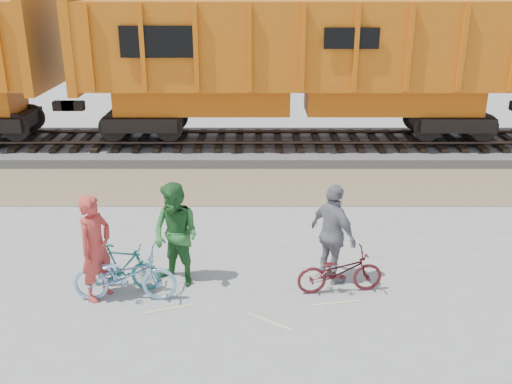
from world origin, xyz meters
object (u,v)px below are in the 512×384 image
(bicycle_maroon, at_px, (340,271))
(person_woman, at_px, (333,234))
(bicycle_teal, at_px, (122,267))
(person_man, at_px, (176,235))
(bicycle_blue, at_px, (125,275))
(hopper_car_center, at_px, (298,60))
(person_solo, at_px, (95,248))

(bicycle_maroon, distance_m, person_woman, 0.70)
(bicycle_teal, relative_size, person_man, 0.74)
(person_woman, bearing_deg, person_man, 56.50)
(person_man, bearing_deg, bicycle_blue, -112.23)
(hopper_car_center, xyz_separation_m, person_solo, (-4.20, -9.36, -2.02))
(bicycle_teal, distance_m, bicycle_maroon, 4.03)
(person_woman, bearing_deg, bicycle_blue, 65.27)
(hopper_car_center, relative_size, person_man, 7.01)
(bicycle_teal, bearing_deg, hopper_car_center, -12.84)
(bicycle_maroon, height_order, person_solo, person_solo)
(hopper_car_center, relative_size, person_solo, 7.08)
(bicycle_teal, bearing_deg, bicycle_maroon, -81.75)
(hopper_car_center, height_order, bicycle_teal, hopper_car_center)
(hopper_car_center, bearing_deg, bicycle_maroon, -88.80)
(person_solo, bearing_deg, person_woman, -54.90)
(hopper_car_center, bearing_deg, bicycle_teal, -112.98)
(bicycle_blue, relative_size, person_woman, 0.95)
(bicycle_maroon, distance_m, person_man, 3.10)
(person_man, height_order, person_woman, person_man)
(person_man, bearing_deg, person_solo, -126.96)
(bicycle_maroon, bearing_deg, person_woman, 7.09)
(person_man, bearing_deg, bicycle_teal, -136.08)
(bicycle_blue, xyz_separation_m, person_woman, (3.79, 0.67, 0.49))
(bicycle_blue, bearing_deg, bicycle_maroon, -86.72)
(person_woman, bearing_deg, person_solo, 62.81)
(bicycle_teal, height_order, person_solo, person_solo)
(person_man, bearing_deg, person_woman, 33.92)
(bicycle_maroon, xyz_separation_m, person_man, (-3.03, 0.33, 0.58))
(hopper_car_center, distance_m, bicycle_blue, 10.47)
(person_solo, distance_m, person_woman, 4.33)
(bicycle_blue, distance_m, person_man, 1.17)
(bicycle_teal, bearing_deg, person_man, -68.55)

